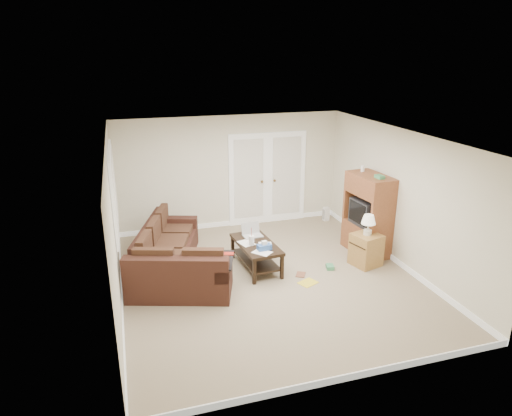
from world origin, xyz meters
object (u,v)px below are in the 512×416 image
object	(u,v)px
coffee_table	(256,254)
side_cabinet	(366,247)
tv_armoire	(368,214)
sectional_sofa	(172,261)

from	to	relation	value
coffee_table	side_cabinet	bearing A→B (deg)	-18.59
coffee_table	tv_armoire	size ratio (longest dim) A/B	0.75
coffee_table	tv_armoire	xyz separation A→B (m)	(2.29, 0.05, 0.52)
coffee_table	tv_armoire	world-z (taller)	tv_armoire
tv_armoire	side_cabinet	distance (m)	0.75
coffee_table	tv_armoire	bearing A→B (deg)	-3.87
side_cabinet	tv_armoire	bearing A→B (deg)	45.03
tv_armoire	side_cabinet	size ratio (longest dim) A/B	1.71
coffee_table	sectional_sofa	bearing A→B (deg)	171.72
coffee_table	side_cabinet	size ratio (longest dim) A/B	1.28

